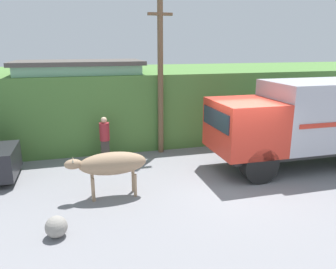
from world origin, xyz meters
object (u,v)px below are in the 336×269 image
pedestrian_on_hill (105,137)px  roadside_rock (56,227)px  brown_cow (111,164)px  cargo_truck (310,119)px  utility_pole (160,74)px

pedestrian_on_hill → roadside_rock: (-1.49, -4.85, -0.64)m
brown_cow → roadside_rock: 2.33m
cargo_truck → brown_cow: bearing=-175.6°
cargo_truck → pedestrian_on_hill: (-6.78, 2.44, -0.79)m
cargo_truck → pedestrian_on_hill: 7.25m
utility_pole → roadside_rock: size_ratio=12.07×
cargo_truck → roadside_rock: 8.73m
roadside_rock → pedestrian_on_hill: bearing=72.9°
cargo_truck → pedestrian_on_hill: size_ratio=4.09×
cargo_truck → utility_pole: bearing=147.1°
brown_cow → pedestrian_on_hill: pedestrian_on_hill is taller
brown_cow → utility_pole: size_ratio=0.37×
pedestrian_on_hill → utility_pole: (2.20, 0.36, 2.19)m
brown_cow → utility_pole: bearing=63.7°
cargo_truck → utility_pole: (-4.57, 2.81, 1.40)m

